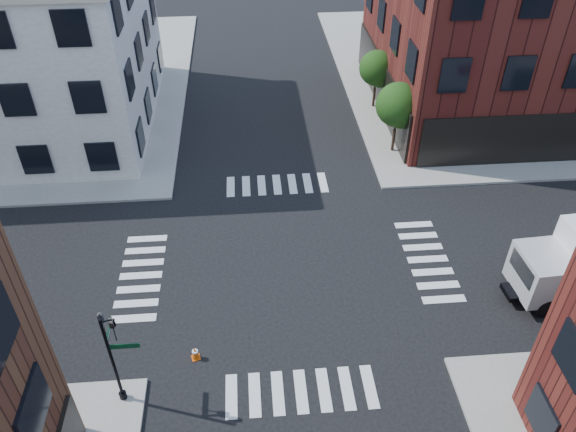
% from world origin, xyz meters
% --- Properties ---
extents(ground, '(120.00, 120.00, 0.00)m').
position_xyz_m(ground, '(0.00, 0.00, 0.00)').
color(ground, black).
rests_on(ground, ground).
extents(sidewalk_ne, '(30.00, 30.00, 0.15)m').
position_xyz_m(sidewalk_ne, '(21.00, 21.00, 0.07)').
color(sidewalk_ne, gray).
rests_on(sidewalk_ne, ground).
extents(building_ne, '(25.00, 16.00, 12.00)m').
position_xyz_m(building_ne, '(20.50, 16.00, 6.00)').
color(building_ne, '#3E120F').
rests_on(building_ne, ground).
extents(tree_near, '(2.69, 2.69, 4.49)m').
position_xyz_m(tree_near, '(7.56, 9.98, 3.16)').
color(tree_near, black).
rests_on(tree_near, ground).
extents(tree_far, '(2.43, 2.43, 4.07)m').
position_xyz_m(tree_far, '(7.56, 15.98, 2.87)').
color(tree_far, black).
rests_on(tree_far, ground).
extents(signal_pole, '(1.29, 1.24, 4.60)m').
position_xyz_m(signal_pole, '(-6.72, -6.68, 2.86)').
color(signal_pole, black).
rests_on(signal_pole, ground).
extents(traffic_cone, '(0.42, 0.42, 0.64)m').
position_xyz_m(traffic_cone, '(-4.15, -5.05, 0.31)').
color(traffic_cone, '#D74E09').
rests_on(traffic_cone, ground).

